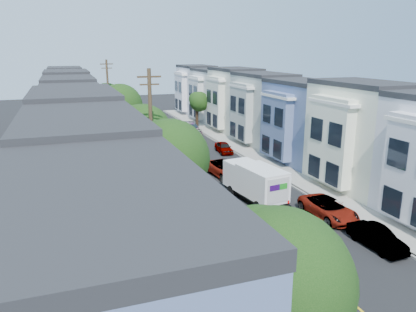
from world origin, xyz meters
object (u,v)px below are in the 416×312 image
tree_a (274,285)px  fedex_truck (255,181)px  utility_pole_far (109,100)px  parked_right_a (377,238)px  parked_left_b (221,265)px  parked_left_d (146,166)px  parked_right_b (328,209)px  tree_b (168,159)px  parked_left_c (183,214)px  parked_right_d (192,128)px  tree_d (119,107)px  parked_right_c (224,148)px  tree_c (141,135)px  tree_e (106,101)px  utility_pole_near (152,143)px  tree_far_r (199,102)px  lead_sedan (226,169)px

tree_a → fedex_truck: (7.83, 17.05, -2.92)m
utility_pole_far → parked_right_a: utility_pole_far is taller
parked_left_b → parked_right_a: bearing=-0.1°
parked_left_d → parked_right_b: 17.65m
tree_b → parked_left_c: tree_b is taller
utility_pole_far → parked_right_d: 12.07m
tree_d → parked_right_a: (11.20, -25.47, -4.96)m
tree_b → parked_right_c: 22.64m
tree_d → tree_c: bearing=-90.0°
tree_e → fedex_truck: (7.83, -29.20, -3.11)m
parked_left_b → utility_pole_near: bearing=98.3°
tree_c → parked_right_d: (11.20, 22.66, -4.31)m
tree_b → parked_right_a: (11.20, -5.01, -4.52)m
tree_b → tree_e: 33.53m
fedex_truck → parked_right_b: fedex_truck is taller
tree_b → parked_left_b: (1.40, -4.99, -4.40)m
tree_far_r → utility_pole_near: bearing=-114.2°
utility_pole_near → tree_b: bearing=-90.0°
parked_left_c → parked_left_d: bearing=84.3°
utility_pole_near → utility_pole_far: same height
parked_left_d → parked_right_c: bearing=28.4°
tree_c → parked_left_c: size_ratio=1.66×
utility_pole_far → parked_right_b: size_ratio=2.07×
tree_d → parked_right_b: tree_d is taller
fedex_truck → parked_right_c: (3.37, 14.81, -0.99)m
lead_sedan → parked_right_d: size_ratio=1.15×
tree_d → fedex_truck: bearing=-64.1°
parked_right_a → parked_right_d: bearing=88.2°
tree_far_r → parked_right_b: 34.57m
utility_pole_near → tree_a: bearing=-90.0°
parked_left_c → parked_left_d: size_ratio=0.99×
tree_b → utility_pole_near: size_ratio=0.75×
tree_e → lead_sedan: (8.05, -22.66, -4.00)m
lead_sedan → parked_right_c: bearing=63.3°
tree_d → parked_right_a: size_ratio=2.10×
tree_far_r → parked_left_d: bearing=-120.9°
utility_pole_near → utility_pole_far: size_ratio=1.00×
tree_far_r → parked_left_c: bearing=-110.3°
tree_a → parked_left_c: tree_a is taller
fedex_truck → parked_left_b: fedex_truck is taller
tree_b → parked_right_d: (11.20, 31.05, -4.48)m
tree_e → parked_right_c: 18.69m
parked_left_b → parked_right_b: parked_left_b is taller
parked_left_b → parked_left_c: 7.09m
utility_pole_near → parked_right_b: 13.04m
parked_left_d → parked_left_c: bearing=-87.6°
tree_d → fedex_truck: size_ratio=1.34×
fedex_truck → parked_right_d: bearing=75.3°
utility_pole_near → parked_right_b: (11.20, -4.96, -4.48)m
tree_c → tree_e: bearing=90.0°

